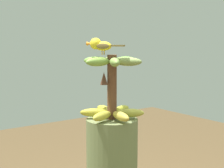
# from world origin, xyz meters

# --- Properties ---
(banana_bunch) EXTENTS (0.32, 0.31, 0.32)m
(banana_bunch) POSITION_xyz_m (0.00, -0.00, 1.18)
(banana_bunch) COLOR brown
(banana_bunch) RESTS_ON banana_tree
(perched_bird) EXTENTS (0.18, 0.11, 0.08)m
(perched_bird) POSITION_xyz_m (-0.03, -0.05, 1.39)
(perched_bird) COLOR #C68933
(perched_bird) RESTS_ON banana_bunch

